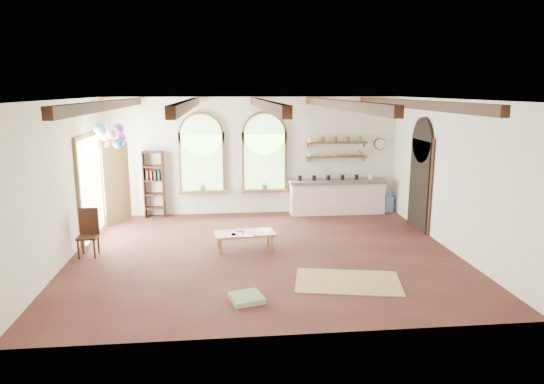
{
  "coord_description": "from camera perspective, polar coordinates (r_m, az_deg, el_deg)",
  "views": [
    {
      "loc": [
        -0.86,
        -9.71,
        3.4
      ],
      "look_at": [
        0.21,
        0.6,
        1.2
      ],
      "focal_mm": 32.0,
      "sensor_mm": 36.0,
      "label": 1
    }
  ],
  "objects": [
    {
      "name": "table_book",
      "position": [
        10.67,
        -4.22,
        -4.48
      ],
      "size": [
        0.2,
        0.28,
        0.02
      ],
      "primitive_type": "imported",
      "rotation": [
        0.0,
        0.0,
        -0.1
      ],
      "color": "olive",
      "rests_on": "coffee_table"
    },
    {
      "name": "kitchen_counter",
      "position": [
        13.61,
        7.63,
        -0.51
      ],
      "size": [
        2.68,
        0.62,
        0.94
      ],
      "color": "#FCD6DA",
      "rests_on": "floor"
    },
    {
      "name": "shelf_bowl_b",
      "position": [
        13.66,
        8.81,
        4.29
      ],
      "size": [
        0.2,
        0.2,
        0.06
      ],
      "primitive_type": "imported",
      "color": "#8C664C",
      "rests_on": "wall_shelf_lower"
    },
    {
      "name": "wall_clock",
      "position": [
        13.96,
        12.57,
        5.55
      ],
      "size": [
        0.32,
        0.04,
        0.32
      ],
      "primitive_type": "cylinder",
      "rotation": [
        1.57,
        0.0,
        0.0
      ],
      "color": "black",
      "rests_on": "wall_back"
    },
    {
      "name": "shelf_bowl_a",
      "position": [
        13.57,
        7.38,
        4.27
      ],
      "size": [
        0.22,
        0.22,
        0.05
      ],
      "primitive_type": "imported",
      "color": "beige",
      "rests_on": "wall_shelf_lower"
    },
    {
      "name": "potted_plant_left",
      "position": [
        13.29,
        -8.16,
        0.82
      ],
      "size": [
        0.27,
        0.23,
        0.3
      ],
      "primitive_type": "imported",
      "color": "#598C4C",
      "rests_on": "window_left"
    },
    {
      "name": "ceiling_beams",
      "position": [
        9.75,
        -0.9,
        10.25
      ],
      "size": [
        6.2,
        6.8,
        0.18
      ],
      "primitive_type": null,
      "color": "#381D11",
      "rests_on": "ceiling"
    },
    {
      "name": "floor_mat",
      "position": [
        8.96,
        8.91,
        -10.39
      ],
      "size": [
        2.06,
        1.5,
        0.02
      ],
      "primitive_type": "cube",
      "rotation": [
        0.0,
        0.0,
        -0.2
      ],
      "color": "tan",
      "rests_on": "floor"
    },
    {
      "name": "shelf_cup_b",
      "position": [
        13.49,
        5.93,
        4.35
      ],
      "size": [
        0.1,
        0.1,
        0.09
      ],
      "primitive_type": "imported",
      "color": "beige",
      "rests_on": "wall_shelf_lower"
    },
    {
      "name": "tablet",
      "position": [
        10.42,
        -2.42,
        -4.9
      ],
      "size": [
        0.17,
        0.24,
        0.01
      ],
      "primitive_type": "cube",
      "rotation": [
        0.0,
        0.0,
        -0.02
      ],
      "color": "black",
      "rests_on": "coffee_table"
    },
    {
      "name": "water_jug_b",
      "position": [
        14.09,
        13.63,
        -1.29
      ],
      "size": [
        0.29,
        0.29,
        0.56
      ],
      "color": "#568CB9",
      "rests_on": "floor"
    },
    {
      "name": "water_jug_a",
      "position": [
        14.07,
        13.35,
        -1.38
      ],
      "size": [
        0.27,
        0.27,
        0.51
      ],
      "color": "#568CB9",
      "rests_on": "floor"
    },
    {
      "name": "floor_cushion",
      "position": [
        8.14,
        -3.02,
        -12.35
      ],
      "size": [
        0.62,
        0.62,
        0.09
      ],
      "primitive_type": "cube",
      "rotation": [
        0.0,
        0.0,
        0.26
      ],
      "color": "gray",
      "rests_on": "floor"
    },
    {
      "name": "shelf_vase",
      "position": [
        13.74,
        10.24,
        4.56
      ],
      "size": [
        0.18,
        0.18,
        0.19
      ],
      "primitive_type": "imported",
      "color": "slate",
      "rests_on": "wall_shelf_lower"
    },
    {
      "name": "right_doorway",
      "position": [
        12.41,
        16.97,
        0.8
      ],
      "size": [
        0.1,
        1.3,
        2.4
      ],
      "primitive_type": "cube",
      "color": "black",
      "rests_on": "floor"
    },
    {
      "name": "wall_shelf_upper",
      "position": [
        13.54,
        7.62,
        5.75
      ],
      "size": [
        1.7,
        0.24,
        0.04
      ],
      "primitive_type": "cube",
      "color": "brown",
      "rests_on": "wall_back"
    },
    {
      "name": "wall_shelf_lower",
      "position": [
        13.59,
        7.58,
        4.08
      ],
      "size": [
        1.7,
        0.24,
        0.04
      ],
      "primitive_type": "cube",
      "color": "brown",
      "rests_on": "wall_back"
    },
    {
      "name": "side_chair",
      "position": [
        10.78,
        -20.77,
        -5.59
      ],
      "size": [
        0.4,
        0.4,
        0.99
      ],
      "color": "#381D11",
      "rests_on": "floor"
    },
    {
      "name": "potted_plant_right",
      "position": [
        13.33,
        -0.84,
        0.97
      ],
      "size": [
        0.27,
        0.23,
        0.3
      ],
      "primitive_type": "imported",
      "color": "#598C4C",
      "rests_on": "window_right"
    },
    {
      "name": "window_left",
      "position": [
        13.27,
        -8.25,
        4.22
      ],
      "size": [
        1.3,
        0.28,
        2.2
      ],
      "color": "brown",
      "rests_on": "floor"
    },
    {
      "name": "bookshelf",
      "position": [
        13.39,
        -13.73,
        0.9
      ],
      "size": [
        0.53,
        0.32,
        1.8
      ],
      "color": "#381D11",
      "rests_on": "floor"
    },
    {
      "name": "coffee_table",
      "position": [
        10.53,
        -3.2,
        -5.0
      ],
      "size": [
        1.34,
        0.73,
        0.37
      ],
      "color": "#A8854D",
      "rests_on": "floor"
    },
    {
      "name": "balloon_cluster",
      "position": [
        11.8,
        -18.49,
        6.22
      ],
      "size": [
        0.75,
        0.8,
        1.15
      ],
      "color": "white",
      "rests_on": "floor"
    },
    {
      "name": "left_doorway",
      "position": [
        12.13,
        -20.59,
        0.54
      ],
      "size": [
        0.1,
        1.9,
        2.5
      ],
      "primitive_type": "cube",
      "color": "brown",
      "rests_on": "floor"
    },
    {
      "name": "shelf_cup_a",
      "position": [
        13.43,
        4.46,
        4.34
      ],
      "size": [
        0.12,
        0.1,
        0.1
      ],
      "primitive_type": "imported",
      "color": "white",
      "rests_on": "wall_shelf_lower"
    },
    {
      "name": "floor",
      "position": [
        10.32,
        -0.84,
        -7.22
      ],
      "size": [
        8.0,
        8.0,
        0.0
      ],
      "primitive_type": "plane",
      "color": "#522921",
      "rests_on": "ground"
    },
    {
      "name": "window_right",
      "position": [
        13.3,
        -0.89,
        4.37
      ],
      "size": [
        1.3,
        0.28,
        2.2
      ],
      "color": "brown",
      "rests_on": "floor"
    }
  ]
}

